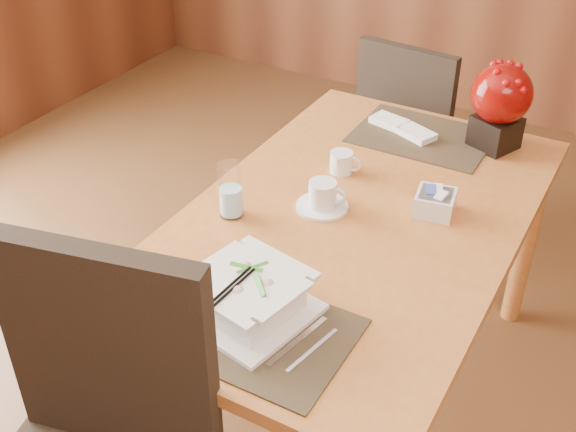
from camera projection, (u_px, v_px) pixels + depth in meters
The scene contains 12 objects.
dining_table at pixel (353, 243), 2.12m from camera, with size 0.90×1.50×0.75m.
placemat_near at pixel (254, 330), 1.67m from camera, with size 0.45×0.33×0.01m, color black.
placemat_far at pixel (422, 136), 2.46m from camera, with size 0.45×0.33×0.01m, color black.
soup_setting at pixel (248, 297), 1.69m from camera, with size 0.32×0.32×0.11m.
coffee_cup at pixel (322, 197), 2.08m from camera, with size 0.15×0.15×0.09m.
water_glass at pixel (230, 190), 2.02m from camera, with size 0.07×0.07×0.16m, color white.
creamer_jug at pixel (341, 162), 2.25m from camera, with size 0.09×0.09×0.07m, color silver, non-canonical shape.
sugar_caddy at pixel (435, 203), 2.06m from camera, with size 0.11×0.11×0.06m, color silver.
berry_decor at pixel (500, 102), 2.32m from camera, with size 0.20×0.20×0.29m.
napkins_far at pixel (405, 128), 2.48m from camera, with size 0.25×0.09×0.02m, color white, non-canonical shape.
bread_plate at pixel (96, 308), 1.73m from camera, with size 0.13×0.13×0.01m, color silver.
far_chair at pixel (412, 131), 3.01m from camera, with size 0.46×0.47×0.92m.
Camera 1 is at (0.67, -0.99, 1.91)m, focal length 45.00 mm.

